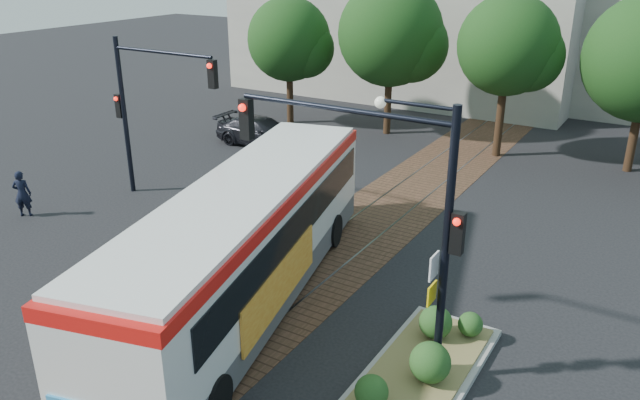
{
  "coord_description": "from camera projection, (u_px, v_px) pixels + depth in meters",
  "views": [
    {
      "loc": [
        8.83,
        -11.94,
        8.9
      ],
      "look_at": [
        -0.57,
        3.59,
        1.6
      ],
      "focal_mm": 35.0,
      "sensor_mm": 36.0,
      "label": 1
    }
  ],
  "objects": [
    {
      "name": "trackbed",
      "position": [
        342.0,
        245.0,
        20.21
      ],
      "size": [
        3.6,
        40.0,
        0.02
      ],
      "color": "brown",
      "rests_on": "ground"
    },
    {
      "name": "tree_row",
      "position": [
        504.0,
        48.0,
        27.68
      ],
      "size": [
        26.4,
        5.6,
        7.67
      ],
      "color": "#382314",
      "rests_on": "ground"
    },
    {
      "name": "traffic_island",
      "position": [
        422.0,
        364.0,
        13.89
      ],
      "size": [
        2.2,
        5.2,
        1.13
      ],
      "color": "gray",
      "rests_on": "ground"
    },
    {
      "name": "ground",
      "position": [
        270.0,
        300.0,
        17.04
      ],
      "size": [
        120.0,
        120.0,
        0.0
      ],
      "primitive_type": "plane",
      "color": "black",
      "rests_on": "ground"
    },
    {
      "name": "warehouses",
      "position": [
        530.0,
        38.0,
        38.69
      ],
      "size": [
        40.0,
        13.0,
        8.0
      ],
      "color": "#ADA899",
      "rests_on": "ground"
    },
    {
      "name": "officer",
      "position": [
        22.0,
        194.0,
        22.14
      ],
      "size": [
        0.74,
        0.69,
        1.7
      ],
      "primitive_type": "imported",
      "rotation": [
        0.0,
        0.0,
        3.76
      ],
      "color": "black",
      "rests_on": "ground"
    },
    {
      "name": "signal_pole_main",
      "position": [
        393.0,
        195.0,
        12.99
      ],
      "size": [
        5.49,
        0.46,
        6.0
      ],
      "color": "black",
      "rests_on": "ground"
    },
    {
      "name": "city_bus",
      "position": [
        247.0,
        237.0,
        16.36
      ],
      "size": [
        5.61,
        12.87,
        3.38
      ],
      "rotation": [
        0.0,
        0.0,
        0.24
      ],
      "color": "#4E4E51",
      "rests_on": "ground"
    },
    {
      "name": "parked_car",
      "position": [
        262.0,
        132.0,
        30.29
      ],
      "size": [
        4.75,
        1.98,
        1.37
      ],
      "primitive_type": "imported",
      "rotation": [
        0.0,
        0.0,
        1.58
      ],
      "color": "black",
      "rests_on": "ground"
    },
    {
      "name": "signal_pole_left",
      "position": [
        144.0,
        98.0,
        22.79
      ],
      "size": [
        4.99,
        0.34,
        6.0
      ],
      "color": "black",
      "rests_on": "ground"
    }
  ]
}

